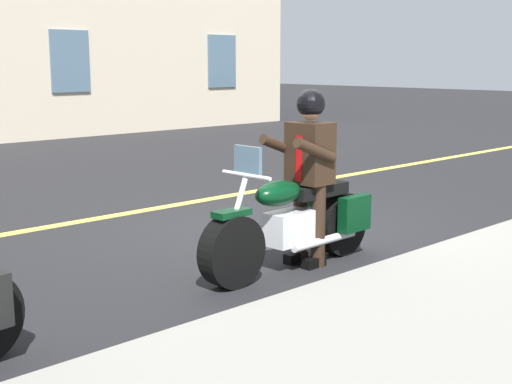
# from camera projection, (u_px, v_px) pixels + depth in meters

# --- Properties ---
(ground_plane) EXTENTS (80.00, 80.00, 0.00)m
(ground_plane) POSITION_uv_depth(u_px,v_px,m) (274.00, 230.00, 8.45)
(ground_plane) COLOR black
(lane_center_stripe) EXTENTS (60.00, 0.16, 0.01)m
(lane_center_stripe) POSITION_uv_depth(u_px,v_px,m) (174.00, 205.00, 9.87)
(lane_center_stripe) COLOR #E5DB4C
(lane_center_stripe) RESTS_ON ground_plane
(motorcycle_main) EXTENTS (2.21, 0.62, 1.26)m
(motorcycle_main) POSITION_uv_depth(u_px,v_px,m) (296.00, 223.00, 6.83)
(motorcycle_main) COLOR black
(motorcycle_main) RESTS_ON ground_plane
(rider_main) EXTENTS (0.63, 0.55, 1.74)m
(rider_main) POSITION_uv_depth(u_px,v_px,m) (309.00, 162.00, 6.86)
(rider_main) COLOR black
(rider_main) RESTS_ON ground_plane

